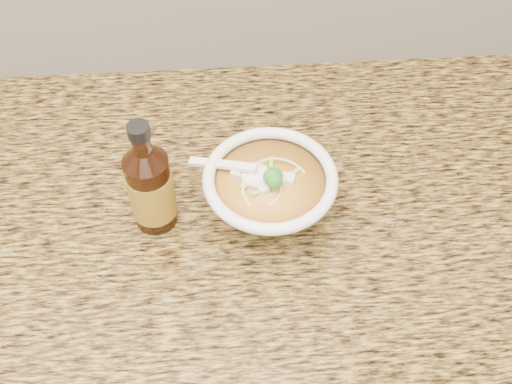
{
  "coord_description": "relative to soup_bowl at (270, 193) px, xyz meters",
  "views": [
    {
      "loc": [
        0.25,
        1.1,
        1.67
      ],
      "look_at": [
        0.29,
        1.66,
        0.95
      ],
      "focal_mm": 45.0,
      "sensor_mm": 36.0,
      "label": 1
    }
  ],
  "objects": [
    {
      "name": "cabinet",
      "position": [
        -0.31,
        0.02,
        -0.51
      ],
      "size": [
        4.0,
        0.65,
        0.86
      ],
      "primitive_type": "cube",
      "color": "#381E10",
      "rests_on": "ground"
    },
    {
      "name": "counter_slab",
      "position": [
        -0.31,
        0.02,
        -0.06
      ],
      "size": [
        4.0,
        0.68,
        0.04
      ],
      "primitive_type": "cube",
      "color": "olive",
      "rests_on": "cabinet"
    },
    {
      "name": "soup_bowl",
      "position": [
        0.0,
        0.0,
        0.0
      ],
      "size": [
        0.21,
        0.19,
        0.11
      ],
      "rotation": [
        0.0,
        0.0,
        -0.2
      ],
      "color": "white",
      "rests_on": "counter_slab"
    },
    {
      "name": "hot_sauce_bottle",
      "position": [
        -0.17,
        -0.0,
        0.03
      ],
      "size": [
        0.08,
        0.08,
        0.2
      ],
      "rotation": [
        0.0,
        0.0,
        -0.22
      ],
      "color": "#381707",
      "rests_on": "counter_slab"
    }
  ]
}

